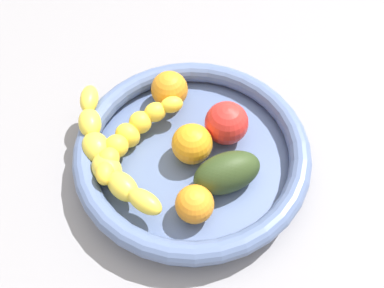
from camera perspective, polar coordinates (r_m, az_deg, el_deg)
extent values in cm
cube|color=gray|center=(65.63, 0.00, -3.37)|extent=(120.00, 120.00, 3.00)
cylinder|color=slate|center=(63.41, 0.00, -2.13)|extent=(33.08, 33.08, 2.24)
torus|color=slate|center=(61.12, 0.00, -0.74)|extent=(35.34, 35.34, 3.24)
ellipsoid|color=yellow|center=(63.66, -2.83, 5.49)|extent=(4.20, 3.63, 2.58)
ellipsoid|color=yellow|center=(63.66, -5.13, 4.44)|extent=(3.87, 3.44, 3.04)
ellipsoid|color=yellow|center=(63.40, -7.20, 3.00)|extent=(3.89, 3.87, 3.50)
ellipsoid|color=yellow|center=(62.92, -8.94, 1.20)|extent=(4.64, 4.91, 3.96)
ellipsoid|color=yellow|center=(61.30, -10.43, -0.28)|extent=(4.86, 4.85, 3.50)
ellipsoid|color=yellow|center=(59.52, -11.48, -2.04)|extent=(4.63, 4.65, 3.04)
ellipsoid|color=yellow|center=(57.64, -12.01, -4.00)|extent=(4.02, 4.35, 2.58)
ellipsoid|color=yellow|center=(65.98, -14.09, 6.09)|extent=(5.20, 5.93, 2.80)
ellipsoid|color=yellow|center=(63.84, -14.00, 2.84)|extent=(5.13, 6.14, 3.41)
ellipsoid|color=yellow|center=(61.83, -13.20, -0.49)|extent=(4.96, 5.93, 4.01)
ellipsoid|color=yellow|center=(59.45, -11.75, -3.41)|extent=(4.06, 5.29, 4.01)
ellipsoid|color=yellow|center=(56.73, -9.60, -5.83)|extent=(4.28, 5.77, 3.41)
ellipsoid|color=yellow|center=(54.39, -6.59, -7.95)|extent=(4.49, 5.90, 2.80)
sphere|color=orange|center=(59.73, -0.07, -0.29)|extent=(6.07, 6.07, 6.07)
sphere|color=orange|center=(55.38, 0.36, -8.36)|extent=(5.31, 5.31, 5.31)
sphere|color=orange|center=(66.80, -3.15, 7.57)|extent=(6.00, 6.00, 6.00)
sphere|color=red|center=(62.00, 4.93, 2.80)|extent=(6.65, 6.65, 6.65)
ellipsoid|color=#2E401D|center=(57.78, 4.89, -3.99)|extent=(10.95, 7.84, 6.18)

